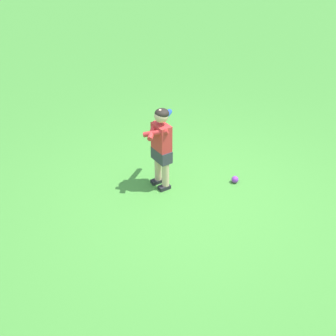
% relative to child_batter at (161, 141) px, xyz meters
% --- Properties ---
extents(ground_plane, '(40.00, 40.00, 0.00)m').
position_rel_child_batter_xyz_m(ground_plane, '(-0.32, 0.40, -0.65)').
color(ground_plane, '#479338').
extents(child_batter, '(0.47, 0.53, 1.08)m').
position_rel_child_batter_xyz_m(child_batter, '(0.00, 0.00, 0.00)').
color(child_batter, '#232328').
rests_on(child_batter, ground).
extents(play_ball_midfield, '(0.09, 0.09, 0.09)m').
position_rel_child_batter_xyz_m(play_ball_midfield, '(-0.93, 0.20, -0.60)').
color(play_ball_midfield, purple).
rests_on(play_ball_midfield, ground).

